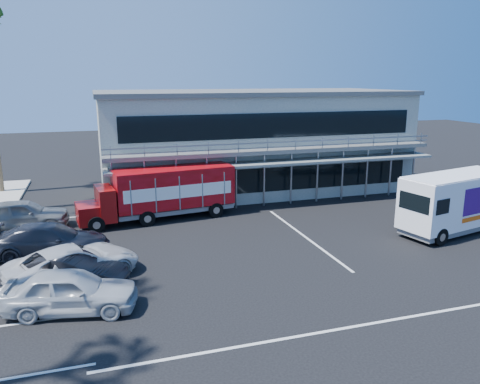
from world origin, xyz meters
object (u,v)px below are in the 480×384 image
object	(u,v)px
white_van	(455,202)
parked_car_b	(73,271)
parked_car_a	(71,291)
red_truck	(164,192)

from	to	relation	value
white_van	parked_car_b	distance (m)	19.55
parked_car_a	parked_car_b	distance (m)	2.14
red_truck	white_van	bearing A→B (deg)	-33.70
red_truck	parked_car_a	xyz separation A→B (m)	(-4.88, -10.42, -0.88)
red_truck	parked_car_a	world-z (taller)	red_truck
white_van	red_truck	bearing A→B (deg)	141.10
parked_car_b	parked_car_a	bearing A→B (deg)	-155.18
white_van	parked_car_b	xyz separation A→B (m)	(-19.49, -1.08, -1.02)
red_truck	parked_car_a	distance (m)	11.54
red_truck	white_van	xyz separation A→B (m)	(14.62, -7.20, 0.04)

